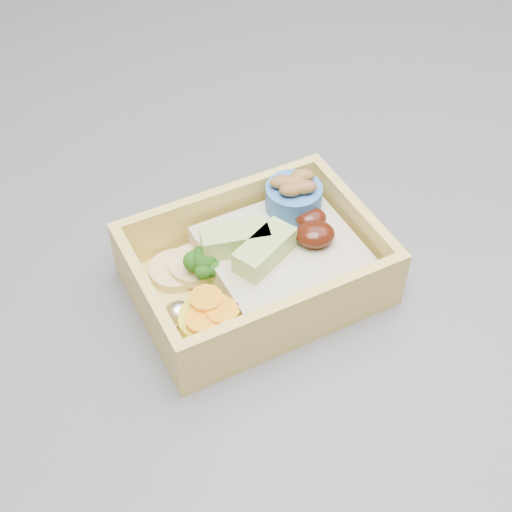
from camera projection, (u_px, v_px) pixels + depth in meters
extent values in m
cube|color=brown|center=(334.00, 507.00, 0.87)|extent=(1.20, 0.80, 0.88)
cube|color=#333338|center=(383.00, 248.00, 0.54)|extent=(1.24, 0.84, 0.04)
cube|color=#DFC15C|center=(256.00, 284.00, 0.48)|extent=(0.19, 0.16, 0.01)
cube|color=#DFC15C|center=(221.00, 211.00, 0.50)|extent=(0.15, 0.06, 0.04)
cube|color=#DFC15C|center=(297.00, 318.00, 0.43)|extent=(0.15, 0.06, 0.04)
cube|color=#DFC15C|center=(354.00, 224.00, 0.49)|extent=(0.04, 0.10, 0.04)
cube|color=#DFC15C|center=(148.00, 302.00, 0.44)|extent=(0.04, 0.10, 0.04)
cube|color=gray|center=(282.00, 258.00, 0.48)|extent=(0.12, 0.12, 0.02)
ellipsoid|color=#391108|center=(315.00, 234.00, 0.47)|extent=(0.03, 0.03, 0.01)
ellipsoid|color=#391108|center=(311.00, 218.00, 0.48)|extent=(0.03, 0.02, 0.01)
cube|color=#A1C567|center=(265.00, 250.00, 0.46)|extent=(0.04, 0.05, 0.02)
cube|color=#A1C567|center=(235.00, 239.00, 0.46)|extent=(0.05, 0.02, 0.02)
cylinder|color=#82B05F|center=(206.00, 277.00, 0.47)|extent=(0.01, 0.01, 0.01)
sphere|color=#1E5413|center=(205.00, 261.00, 0.46)|extent=(0.02, 0.02, 0.02)
sphere|color=#1E5413|center=(213.00, 255.00, 0.47)|extent=(0.01, 0.01, 0.01)
sphere|color=#1E5413|center=(194.00, 261.00, 0.46)|extent=(0.01, 0.01, 0.01)
sphere|color=#1E5413|center=(213.00, 268.00, 0.46)|extent=(0.01, 0.01, 0.01)
sphere|color=#1E5413|center=(204.00, 271.00, 0.46)|extent=(0.01, 0.01, 0.01)
sphere|color=#1E5413|center=(200.00, 255.00, 0.47)|extent=(0.01, 0.01, 0.01)
cylinder|color=yellow|center=(210.00, 325.00, 0.44)|extent=(0.04, 0.04, 0.02)
cylinder|color=orange|center=(207.00, 311.00, 0.44)|extent=(0.02, 0.02, 0.00)
cylinder|color=orange|center=(202.00, 320.00, 0.43)|extent=(0.02, 0.02, 0.00)
cylinder|color=orange|center=(223.00, 311.00, 0.43)|extent=(0.02, 0.02, 0.00)
cylinder|color=orange|center=(206.00, 299.00, 0.44)|extent=(0.02, 0.02, 0.00)
cylinder|color=tan|center=(175.00, 271.00, 0.48)|extent=(0.04, 0.04, 0.01)
cylinder|color=tan|center=(195.00, 265.00, 0.48)|extent=(0.04, 0.04, 0.01)
ellipsoid|color=silver|center=(209.00, 245.00, 0.49)|extent=(0.02, 0.02, 0.02)
ellipsoid|color=silver|center=(178.00, 314.00, 0.45)|extent=(0.02, 0.02, 0.02)
cylinder|color=#366AB8|center=(294.00, 197.00, 0.49)|extent=(0.04, 0.04, 0.02)
ellipsoid|color=brown|center=(294.00, 182.00, 0.48)|extent=(0.02, 0.02, 0.01)
ellipsoid|color=brown|center=(302.00, 176.00, 0.48)|extent=(0.02, 0.02, 0.01)
ellipsoid|color=brown|center=(282.00, 182.00, 0.48)|extent=(0.02, 0.02, 0.01)
ellipsoid|color=brown|center=(304.00, 187.00, 0.48)|extent=(0.02, 0.02, 0.01)
ellipsoid|color=brown|center=(291.00, 190.00, 0.47)|extent=(0.02, 0.02, 0.01)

